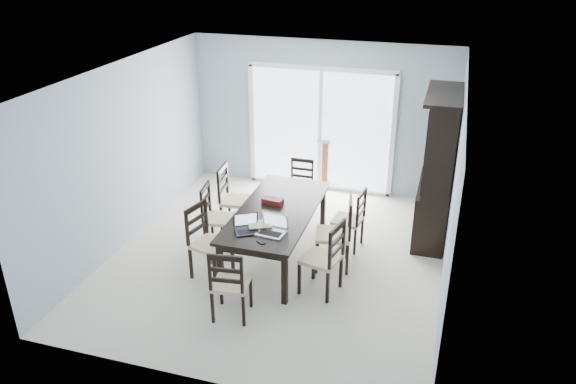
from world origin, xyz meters
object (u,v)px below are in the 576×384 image
Objects in this scene: china_hutch at (438,170)px; game_box at (273,201)px; dining_table at (277,215)px; chair_end_far at (301,180)px; chair_end_near at (229,278)px; chair_left_near at (204,233)px; chair_right_near at (328,251)px; laptop_silver at (271,230)px; chair_right_far at (354,213)px; hot_tub at (305,144)px; laptop_dark at (248,228)px; cell_phone at (261,242)px; chair_left_far at (231,191)px; chair_left_mid at (213,210)px; chair_right_mid at (341,225)px.

china_hutch reaches higher than game_box.
dining_table is 2.18× the size of chair_end_far.
china_hutch is at bearing 45.14° from chair_end_near.
chair_end_near is 3.81× the size of game_box.
chair_left_near is 1.00× the size of chair_right_near.
chair_end_near is at bearing 89.45° from chair_end_far.
laptop_silver is at bearing -134.52° from china_hutch.
chair_right_far reaches higher than hot_tub.
cell_phone is (0.24, -0.20, -0.05)m from laptop_dark.
china_hutch is 1.87× the size of chair_left_far.
chair_left_mid reaches higher than laptop_silver.
cell_phone is (1.05, -0.96, 0.18)m from chair_left_mid.
dining_table is 1.49m from chair_end_near.
chair_end_near reaches higher than hot_tub.
laptop_dark is 0.29m from laptop_silver.
cell_phone is at bearing -79.47° from game_box.
cell_phone is (1.01, -1.53, 0.13)m from chair_left_far.
chair_left_far is at bearing -98.67° from hot_tub.
laptop_dark is 1.03× the size of laptop_silver.
chair_left_mid is (-2.98, -1.20, -0.49)m from china_hutch.
chair_right_near is 4.25m from hot_tub.
chair_left_mid is 0.53× the size of hot_tub.
hot_tub is at bearing 96.99° from game_box.
game_box is at bearing 122.75° from dining_table.
laptop_silver is (0.24, 0.82, 0.23)m from chair_end_near.
chair_right_far is at bearing 17.88° from laptop_dark.
chair_left_far is 3.10× the size of laptop_dark.
chair_left_far is 1.08× the size of chair_end_near.
laptop_silver is at bearing -81.01° from hot_tub.
dining_table is 7.70× the size of game_box.
hot_tub is at bearing 164.19° from chair_left_mid.
game_box is at bearing 89.85° from chair_left_mid.
chair_left_near is 0.98× the size of chair_left_far.
chair_right_far is 2.32m from chair_end_near.
chair_right_near is 1.04m from laptop_dark.
chair_right_near is 0.66m from chair_right_mid.
laptop_silver is (-0.73, -0.03, 0.20)m from chair_right_near.
china_hutch reaches higher than hot_tub.
chair_end_far is 1.92m from hot_tub.
dining_table is at bearing -148.29° from china_hutch.
chair_left_near is 1.05× the size of chair_left_mid.
chair_left_near is (-0.78, -0.66, -0.06)m from dining_table.
chair_end_near reaches higher than laptop_dark.
chair_left_far reaches higher than chair_right_near.
chair_end_far is at bearing 21.60° from chair_right_mid.
hot_tub is at bearing 129.61° from cell_phone.
chair_left_far is 1.02× the size of chair_right_near.
laptop_silver is (0.92, -0.01, 0.20)m from chair_left_near.
game_box is 3.25m from hot_tub.
chair_right_mid is 1.02m from game_box.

